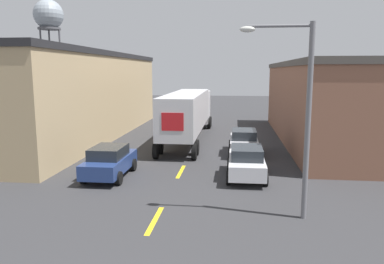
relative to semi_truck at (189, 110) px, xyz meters
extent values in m
cube|color=yellow|center=(0.75, -17.10, -2.37)|extent=(0.20, 2.68, 0.01)
cube|color=yellow|center=(0.75, -10.20, -2.37)|extent=(0.20, 2.68, 0.01)
cube|color=tan|center=(-10.31, -0.09, 0.96)|extent=(8.80, 26.15, 6.66)
cube|color=#232326|center=(-10.31, -0.09, 4.49)|extent=(9.00, 26.35, 0.40)
cube|color=brown|center=(14.16, 0.43, 0.55)|extent=(13.49, 22.65, 5.84)
cube|color=#4C4742|center=(14.16, 0.43, 3.67)|extent=(13.69, 22.85, 0.40)
cube|color=silver|center=(0.03, 6.58, -0.31)|extent=(2.34, 3.15, 3.07)
cube|color=silver|center=(-0.01, -1.72, 0.13)|extent=(2.50, 12.86, 2.73)
cube|color=red|center=(-0.03, -8.15, 0.13)|extent=(1.35, 0.04, 1.09)
cylinder|color=black|center=(1.25, 6.97, -1.85)|extent=(0.28, 1.04, 1.04)
cylinder|color=black|center=(-1.20, 6.98, -1.85)|extent=(0.28, 1.04, 1.04)
cylinder|color=black|center=(1.25, 5.71, -1.85)|extent=(0.28, 1.04, 1.04)
cylinder|color=black|center=(-1.20, 5.72, -1.85)|extent=(0.28, 1.04, 1.04)
cylinder|color=black|center=(1.20, -5.94, -1.85)|extent=(0.28, 1.04, 1.04)
cylinder|color=black|center=(-1.25, -5.93, -1.85)|extent=(0.28, 1.04, 1.04)
cylinder|color=black|center=(1.20, -7.34, -1.85)|extent=(0.28, 1.04, 1.04)
cylinder|color=black|center=(-1.25, -7.33, -1.85)|extent=(0.28, 1.04, 1.04)
cube|color=silver|center=(4.32, -10.95, -1.66)|extent=(1.80, 4.32, 0.74)
cube|color=#23282D|center=(4.32, -11.08, -1.00)|extent=(1.58, 2.25, 0.57)
cylinder|color=black|center=(5.22, -9.61, -2.03)|extent=(0.22, 0.68, 0.68)
cylinder|color=black|center=(3.42, -9.61, -2.03)|extent=(0.22, 0.68, 0.68)
cylinder|color=black|center=(5.22, -12.30, -2.03)|extent=(0.22, 0.68, 0.68)
cylinder|color=black|center=(3.42, -12.30, -2.03)|extent=(0.22, 0.68, 0.68)
cube|color=navy|center=(-2.81, -11.61, -1.66)|extent=(1.80, 4.32, 0.74)
cube|color=#23282D|center=(-2.81, -11.74, -1.00)|extent=(1.58, 2.25, 0.57)
cylinder|color=black|center=(-1.91, -10.27, -2.03)|extent=(0.22, 0.68, 0.68)
cylinder|color=black|center=(-3.71, -10.27, -2.03)|extent=(0.22, 0.68, 0.68)
cylinder|color=black|center=(-1.91, -12.95, -2.03)|extent=(0.22, 0.68, 0.68)
cylinder|color=black|center=(-3.71, -12.95, -2.03)|extent=(0.22, 0.68, 0.68)
cube|color=#B2B2B7|center=(4.32, -5.17, -1.66)|extent=(1.80, 4.32, 0.74)
cube|color=#23282D|center=(4.32, -5.30, -1.00)|extent=(1.58, 2.25, 0.57)
cylinder|color=black|center=(5.22, -3.83, -2.03)|extent=(0.22, 0.68, 0.68)
cylinder|color=black|center=(3.42, -3.83, -2.03)|extent=(0.22, 0.68, 0.68)
cylinder|color=black|center=(5.22, -6.51, -2.03)|extent=(0.22, 0.68, 0.68)
cylinder|color=black|center=(3.42, -6.51, -2.03)|extent=(0.22, 0.68, 0.68)
cylinder|color=#47474C|center=(-24.67, 29.21, 3.88)|extent=(0.28, 0.28, 12.50)
cylinder|color=#47474C|center=(-27.14, 30.64, 3.88)|extent=(0.28, 0.28, 12.50)
cylinder|color=#47474C|center=(-27.14, 27.78, 3.88)|extent=(0.28, 0.28, 12.50)
cylinder|color=#4C4C51|center=(-26.32, 29.21, 9.93)|extent=(3.58, 3.58, 0.30)
sphere|color=#939EA8|center=(-26.32, 29.21, 12.14)|extent=(4.71, 4.71, 4.71)
cylinder|color=slate|center=(6.31, -16.24, 1.25)|extent=(0.20, 0.20, 7.23)
cylinder|color=slate|center=(5.18, -16.24, 4.71)|extent=(2.26, 0.11, 0.11)
ellipsoid|color=silver|center=(4.05, -16.24, 4.61)|extent=(0.56, 0.32, 0.22)
camera|label=1|loc=(3.63, -30.12, 3.14)|focal=35.00mm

